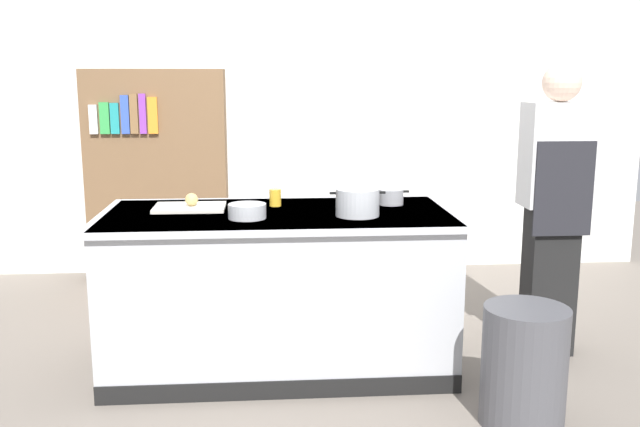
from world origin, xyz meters
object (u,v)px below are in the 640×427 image
object	(u,v)px
trash_bin	(524,366)
bookshelf	(158,177)
juice_cup	(275,198)
person_chef	(554,204)
stock_pot	(357,202)
sauce_pan	(391,197)
mixing_bowl	(247,211)
onion	(192,200)

from	to	relation	value
trash_bin	bookshelf	world-z (taller)	bookshelf
juice_cup	person_chef	size ratio (longest dim) A/B	0.06
stock_pot	trash_bin	bearing A→B (deg)	-42.65
stock_pot	trash_bin	xyz separation A→B (m)	(0.72, -0.66, -0.68)
stock_pot	juice_cup	world-z (taller)	stock_pot
person_chef	juice_cup	bearing A→B (deg)	94.30
sauce_pan	mixing_bowl	bearing A→B (deg)	-157.46
mixing_bowl	onion	bearing A→B (deg)	139.44
bookshelf	onion	bearing A→B (deg)	-75.06
person_chef	bookshelf	distance (m)	3.08
trash_bin	stock_pot	bearing A→B (deg)	137.35
mixing_bowl	juice_cup	xyz separation A→B (m)	(0.15, 0.34, 0.01)
onion	trash_bin	world-z (taller)	onion
trash_bin	bookshelf	xyz separation A→B (m)	(-2.08, 2.59, 0.56)
mixing_bowl	sauce_pan	bearing A→B (deg)	22.54
trash_bin	person_chef	distance (m)	1.16
sauce_pan	bookshelf	bearing A→B (deg)	135.02
juice_cup	person_chef	bearing A→B (deg)	-4.22
sauce_pan	person_chef	size ratio (longest dim) A/B	0.12
juice_cup	person_chef	xyz separation A→B (m)	(1.63, -0.12, -0.04)
juice_cup	trash_bin	distance (m)	1.66
trash_bin	mixing_bowl	bearing A→B (deg)	154.09
onion	person_chef	world-z (taller)	person_chef
person_chef	trash_bin	bearing A→B (deg)	160.23
stock_pot	bookshelf	size ratio (longest dim) A/B	0.18
stock_pot	sauce_pan	world-z (taller)	stock_pot
onion	trash_bin	xyz separation A→B (m)	(1.64, -0.91, -0.67)
trash_bin	juice_cup	bearing A→B (deg)	139.76
stock_pot	sauce_pan	distance (m)	0.40
juice_cup	sauce_pan	bearing A→B (deg)	0.26
mixing_bowl	person_chef	distance (m)	1.79
stock_pot	person_chef	distance (m)	1.20
sauce_pan	mixing_bowl	size ratio (longest dim) A/B	1.05
sauce_pan	trash_bin	world-z (taller)	sauce_pan
onion	sauce_pan	xyz separation A→B (m)	(1.16, 0.07, -0.01)
juice_cup	trash_bin	bearing A→B (deg)	-40.24
mixing_bowl	trash_bin	world-z (taller)	mixing_bowl
mixing_bowl	person_chef	world-z (taller)	person_chef
person_chef	bookshelf	world-z (taller)	person_chef
stock_pot	mixing_bowl	world-z (taller)	stock_pot
sauce_pan	person_chef	xyz separation A→B (m)	(0.94, -0.12, -0.03)
trash_bin	person_chef	size ratio (longest dim) A/B	0.34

